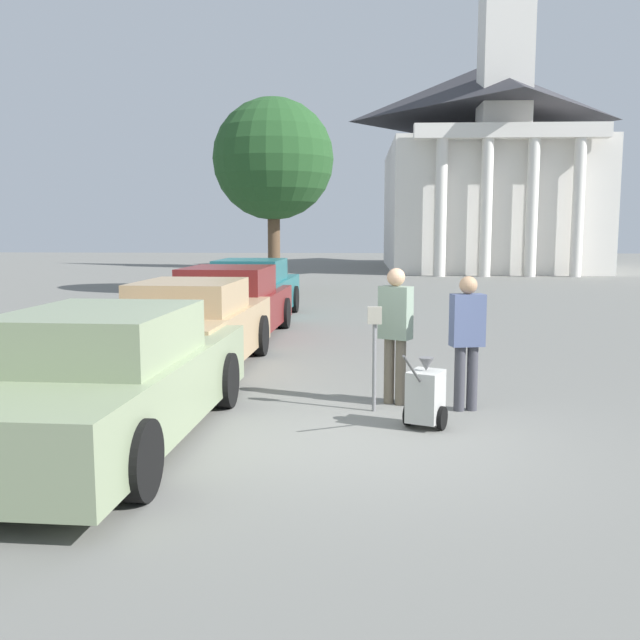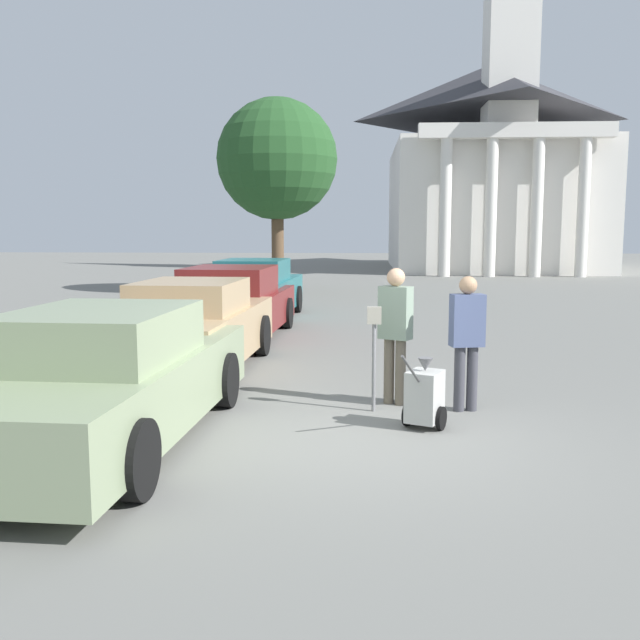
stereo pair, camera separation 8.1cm
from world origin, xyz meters
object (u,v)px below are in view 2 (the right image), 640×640
at_px(parked_car_tan, 194,328).
at_px(church, 489,162).
at_px(parking_meter, 374,339).
at_px(person_supervisor, 467,335).
at_px(parked_car_sage, 108,380).
at_px(parked_car_maroon, 232,305).
at_px(person_worker, 395,327).
at_px(equipment_cart, 425,396).
at_px(parked_car_teal, 255,291).

xyz_separation_m(parked_car_tan, church, (10.04, 30.78, 5.42)).
xyz_separation_m(parking_meter, person_supervisor, (1.19, 0.09, 0.05)).
height_order(parked_car_sage, parking_meter, parked_car_sage).
xyz_separation_m(parked_car_maroon, person_worker, (3.22, -5.58, 0.34)).
xyz_separation_m(person_worker, equipment_cart, (0.30, -1.14, -0.67)).
height_order(person_supervisor, church, church).
height_order(parking_meter, person_supervisor, person_supervisor).
height_order(parked_car_tan, person_supervisor, person_supervisor).
relative_size(parked_car_maroon, parked_car_teal, 1.05).
xyz_separation_m(person_worker, person_supervisor, (0.90, -0.30, -0.05)).
distance_m(parked_car_teal, parking_meter, 9.73).
bearing_deg(parked_car_sage, person_supervisor, 24.16).
bearing_deg(parked_car_maroon, parking_meter, -61.15).
bearing_deg(church, equipment_cart, -100.85).
distance_m(parked_car_sage, parked_car_maroon, 7.50).
bearing_deg(church, parked_car_sage, -106.10).
relative_size(equipment_cart, church, 0.04).
distance_m(parked_car_tan, person_worker, 3.86).
xyz_separation_m(parked_car_teal, church, (10.04, 24.00, 5.40)).
height_order(parked_car_sage, parked_car_teal, parked_car_teal).
xyz_separation_m(parked_car_maroon, parked_car_teal, (0.00, 3.30, 0.01)).
bearing_deg(equipment_cart, parked_car_tan, 161.77).
bearing_deg(parking_meter, equipment_cart, -51.68).
distance_m(person_worker, church, 33.96).
xyz_separation_m(parked_car_tan, parking_meter, (2.93, -2.49, 0.24)).
height_order(parked_car_teal, church, church).
relative_size(parked_car_teal, person_worker, 2.75).
bearing_deg(church, parked_car_maroon, -110.19).
height_order(parking_meter, church, church).
relative_size(parked_car_sage, equipment_cart, 5.37).
bearing_deg(person_supervisor, person_worker, -29.64).
height_order(parked_car_teal, parking_meter, parked_car_teal).
bearing_deg(equipment_cart, parking_meter, 152.69).
xyz_separation_m(equipment_cart, church, (6.52, 34.02, 5.74)).
xyz_separation_m(parked_car_sage, equipment_cart, (3.52, 0.78, -0.31)).
height_order(parking_meter, equipment_cart, parking_meter).
relative_size(parked_car_tan, person_worker, 2.67).
distance_m(parked_car_tan, church, 32.83).
bearing_deg(parked_car_tan, equipment_cart, -39.88).
relative_size(parking_meter, person_worker, 0.74).
xyz_separation_m(parked_car_teal, person_supervisor, (4.12, -9.18, 0.27)).
distance_m(parked_car_teal, church, 26.57).
distance_m(parked_car_sage, person_supervisor, 4.43).
relative_size(parked_car_teal, person_supervisor, 2.88).
bearing_deg(person_supervisor, parked_car_maroon, -66.20).
xyz_separation_m(parked_car_tan, person_worker, (3.22, -2.10, 0.34)).
bearing_deg(parked_car_teal, person_supervisor, -63.12).
distance_m(person_supervisor, equipment_cart, 1.20).
distance_m(parked_car_maroon, equipment_cart, 7.59).
xyz_separation_m(parking_meter, person_worker, (0.29, 0.39, 0.11)).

